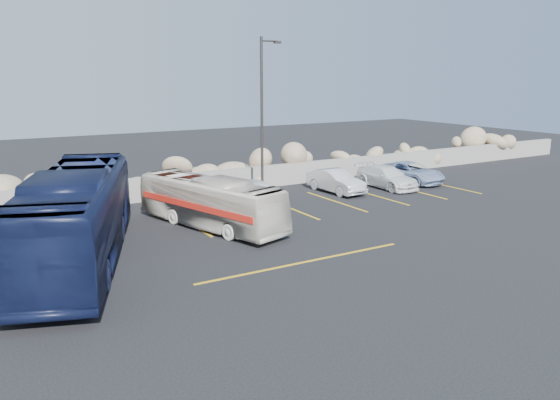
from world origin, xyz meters
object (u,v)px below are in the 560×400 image
car_a (257,193)px  car_c (387,177)px  car_d (410,172)px  vintage_bus (210,202)px  tour_coach (76,216)px  car_b (336,181)px  lamppost (263,114)px

car_a → car_c: car_a is taller
car_c → car_d: size_ratio=0.96×
vintage_bus → car_c: size_ratio=1.84×
vintage_bus → tour_coach: bearing=179.5°
car_b → car_d: 5.43m
tour_coach → car_a: size_ratio=3.13×
vintage_bus → car_a: (3.56, 2.47, -0.44)m
vintage_bus → car_a: bearing=17.8°
car_c → car_b: bearing=172.1°
lamppost → car_c: (7.29, -1.13, -3.70)m
tour_coach → car_c: size_ratio=2.73×
vintage_bus → car_c: vintage_bus is taller
tour_coach → vintage_bus: bearing=36.1°
car_c → tour_coach: bearing=-166.9°
lamppost → car_c: lamppost is taller
car_c → car_d: (2.22, 0.46, -0.00)m
car_c → car_d: 2.27m
car_a → car_d: bearing=6.3°
car_c → car_d: car_c is taller
car_a → car_c: bearing=3.7°
vintage_bus → tour_coach: 5.83m
vintage_bus → car_b: (8.58, 2.89, -0.44)m
car_d → tour_coach: bearing=-172.4°
car_c → car_a: bearing=179.6°
car_d → lamppost: bearing=170.5°
car_b → car_c: bearing=-10.5°
tour_coach → car_c: tour_coach is taller
lamppost → vintage_bus: (-4.50, -3.59, -3.24)m
car_d → car_a: bearing=176.9°
vintage_bus → car_b: vintage_bus is taller
vintage_bus → car_b: 9.06m
lamppost → car_a: bearing=-130.2°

